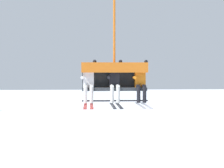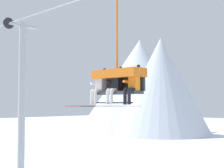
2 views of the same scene
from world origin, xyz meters
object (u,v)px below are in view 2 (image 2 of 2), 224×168
object	(u,v)px
lift_tower_near	(21,107)
skier_black	(114,86)
chairlift_chair	(119,77)
skier_orange	(132,85)
skier_white	(98,87)

from	to	relation	value
lift_tower_near	skier_black	size ratio (longest dim) A/B	5.44
chairlift_chair	skier_black	bearing A→B (deg)	-89.11
chairlift_chair	skier_orange	xyz separation A→B (m)	(0.78, -0.21, -0.32)
skier_black	skier_orange	bearing A→B (deg)	0.00
chairlift_chair	skier_black	xyz separation A→B (m)	(0.00, -0.21, -0.32)
skier_black	skier_orange	world-z (taller)	same
chairlift_chair	skier_white	distance (m)	0.87
lift_tower_near	skier_black	xyz separation A→B (m)	(7.48, -0.92, 0.78)
skier_white	skier_orange	distance (m)	1.56
skier_black	skier_orange	distance (m)	0.78
lift_tower_near	skier_white	xyz separation A→B (m)	(6.70, -0.92, 0.78)
lift_tower_near	skier_black	distance (m)	7.58
skier_black	lift_tower_near	bearing A→B (deg)	172.96
lift_tower_near	skier_black	world-z (taller)	lift_tower_near
skier_white	skier_orange	xyz separation A→B (m)	(1.56, 0.00, 0.00)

